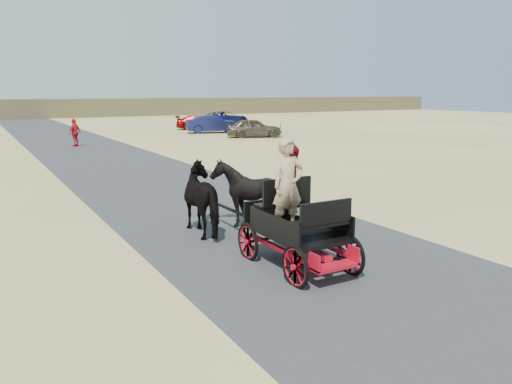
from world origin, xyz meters
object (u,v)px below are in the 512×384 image
car_c (201,122)px  car_a (254,128)px  carriage (297,248)px  pedestrian (75,133)px  car_b (213,124)px  car_d (225,118)px  horse_right (247,194)px  horse_left (207,199)px

car_c → car_a: bearing=-151.8°
carriage → pedestrian: bearing=89.2°
pedestrian → car_b: (11.84, 5.26, -0.14)m
car_b → car_d: car_b is taller
car_a → car_b: 5.25m
horse_right → car_b: horse_right is taller
horse_left → pedestrian: size_ratio=1.16×
car_d → pedestrian: bearing=117.7°
horse_left → car_c: (13.34, 30.89, -0.21)m
car_b → car_c: 3.96m
car_b → car_c: car_b is taller
car_d → horse_right: bearing=143.8°
horse_right → car_d: 38.97m
car_c → pedestrian: bearing=152.4°
carriage → car_b: car_b is taller
pedestrian → car_c: size_ratio=0.40×
horse_right → car_b: bearing=-113.4°
car_a → car_d: (4.24, 13.35, 0.00)m
horse_right → pedestrian: size_ratio=0.98×
horse_right → car_b: size_ratio=0.39×
pedestrian → car_c: 15.45m
horse_left → horse_right: size_ratio=1.18×
pedestrian → horse_right: bearing=47.4°
carriage → pedestrian: pedestrian is taller
carriage → horse_right: 3.09m
carriage → horse_right: bearing=79.6°
horse_left → car_b: size_ratio=0.46×
car_d → car_a: bearing=151.8°
horse_right → car_b: (11.65, 26.97, -0.12)m
pedestrian → car_a: bearing=137.2°
horse_left → car_b: 29.83m
horse_left → car_d: horse_left is taller
horse_right → pedestrian: pedestrian is taller
horse_right → pedestrian: 21.72m
car_a → horse_right: bearing=170.3°
horse_left → car_a: 25.74m
horse_left → car_c: horse_left is taller
horse_right → car_a: horse_right is taller
horse_left → car_c: size_ratio=0.46×
horse_left → car_c: 33.65m
car_c → horse_right: bearing=-175.6°
car_b → car_d: 9.68m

